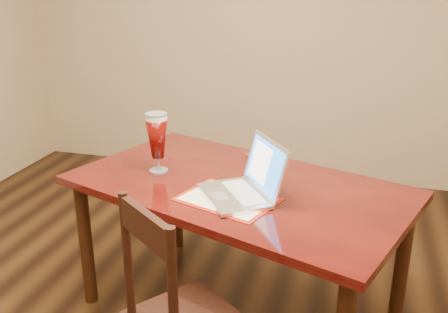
# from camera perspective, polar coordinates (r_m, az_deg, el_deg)

# --- Properties ---
(dining_table) EXTENTS (1.87, 1.43, 1.09)m
(dining_table) POSITION_cam_1_polar(r_m,az_deg,el_deg) (2.52, 1.25, -4.76)
(dining_table) COLOR #55100B
(dining_table) RESTS_ON ground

